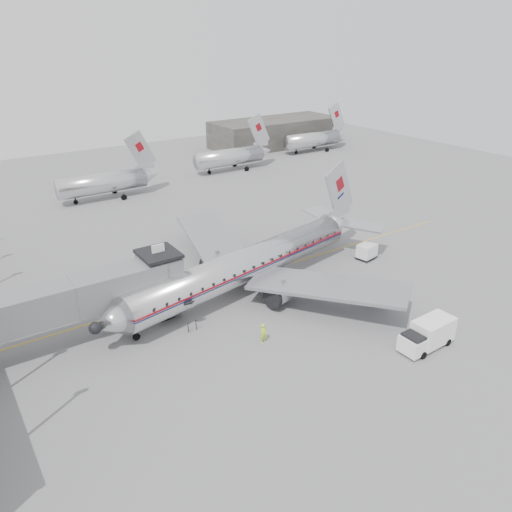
{
  "coord_description": "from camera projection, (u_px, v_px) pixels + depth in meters",
  "views": [
    {
      "loc": [
        -24.82,
        -35.16,
        24.64
      ],
      "look_at": [
        1.76,
        4.09,
        3.2
      ],
      "focal_mm": 35.0,
      "sensor_mm": 36.0,
      "label": 1
    }
  ],
  "objects": [
    {
      "name": "baggage_cart_white",
      "position": [
        367.0,
        251.0,
        58.71
      ],
      "size": [
        2.58,
        2.15,
        1.81
      ],
      "rotation": [
        0.0,
        0.0,
        0.19
      ],
      "color": "white",
      "rests_on": "ground"
    },
    {
      "name": "ramp_worker",
      "position": [
        263.0,
        333.0,
        42.87
      ],
      "size": [
        0.75,
        0.59,
        1.8
      ],
      "primitive_type": "imported",
      "rotation": [
        0.0,
        0.0,
        0.26
      ],
      "color": "#C3F71D",
      "rests_on": "ground"
    },
    {
      "name": "jet_bridge",
      "position": [
        78.0,
        298.0,
        41.89
      ],
      "size": [
        21.0,
        6.2,
        7.1
      ],
      "color": "#595B5D",
      "rests_on": "ground"
    },
    {
      "name": "airliner",
      "position": [
        250.0,
        263.0,
        51.3
      ],
      "size": [
        34.98,
        32.12,
        11.16
      ],
      "rotation": [
        0.0,
        0.0,
        0.19
      ],
      "color": "silver",
      "rests_on": "ground"
    },
    {
      "name": "apron_line",
      "position": [
        256.0,
        274.0,
        55.42
      ],
      "size": [
        60.0,
        0.15,
        0.01
      ],
      "primitive_type": "cube",
      "rotation": [
        0.0,
        0.0,
        1.57
      ],
      "color": "gold",
      "rests_on": "ground"
    },
    {
      "name": "distant_aircraft_near",
      "position": [
        103.0,
        182.0,
        79.0
      ],
      "size": [
        16.39,
        3.2,
        10.26
      ],
      "color": "silver",
      "rests_on": "ground"
    },
    {
      "name": "hangar",
      "position": [
        275.0,
        132.0,
        116.38
      ],
      "size": [
        30.0,
        12.0,
        6.0
      ],
      "primitive_type": "cube",
      "color": "#33302E",
      "rests_on": "ground"
    },
    {
      "name": "distant_aircraft_mid",
      "position": [
        230.0,
        156.0,
        95.3
      ],
      "size": [
        16.39,
        3.2,
        10.26
      ],
      "color": "silver",
      "rests_on": "ground"
    },
    {
      "name": "baggage_cart_navy",
      "position": [
        377.0,
        292.0,
        49.66
      ],
      "size": [
        2.74,
        2.44,
        1.78
      ],
      "rotation": [
        0.0,
        0.0,
        0.38
      ],
      "color": "black",
      "rests_on": "ground"
    },
    {
      "name": "service_van",
      "position": [
        428.0,
        334.0,
        42.06
      ],
      "size": [
        5.27,
        2.18,
        2.46
      ],
      "rotation": [
        0.0,
        0.0,
        0.02
      ],
      "color": "white",
      "rests_on": "ground"
    },
    {
      "name": "ground",
      "position": [
        264.0,
        304.0,
        49.36
      ],
      "size": [
        160.0,
        160.0,
        0.0
      ],
      "primitive_type": "plane",
      "color": "slate",
      "rests_on": "ground"
    },
    {
      "name": "distant_aircraft_far",
      "position": [
        313.0,
        139.0,
        110.58
      ],
      "size": [
        16.39,
        3.2,
        10.26
      ],
      "color": "silver",
      "rests_on": "ground"
    }
  ]
}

